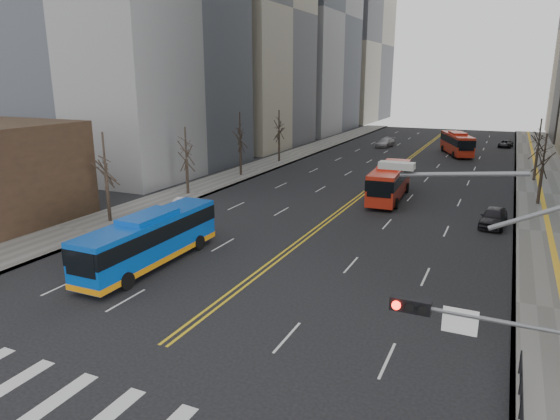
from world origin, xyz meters
name	(u,v)px	position (x,y,z in m)	size (l,w,h in m)	color
ground	(75,413)	(0.00, 0.00, 0.00)	(220.00, 220.00, 0.00)	black
sidewalk_right	(552,195)	(17.50, 45.00, 0.07)	(7.00, 130.00, 0.15)	slate
sidewalk_left	(253,169)	(-16.50, 45.00, 0.07)	(5.00, 130.00, 0.15)	slate
crosswalk	(75,413)	(0.00, 0.00, 0.01)	(26.70, 4.00, 0.01)	silver
centerline	(398,167)	(0.00, 55.00, 0.01)	(0.55, 100.00, 0.01)	gold
signal_mast	(519,349)	(13.77, 2.00, 4.86)	(5.37, 0.37, 9.39)	slate
pedestrian_railing	(521,402)	(14.30, 6.00, 0.82)	(0.06, 6.06, 1.02)	black
street_trees	(286,146)	(-7.18, 34.55, 4.87)	(35.20, 47.20, 7.60)	black
blue_bus	(150,238)	(-6.82, 12.79, 1.75)	(2.76, 11.47, 3.35)	#0B48B2
red_bus_near	(390,180)	(2.89, 36.58, 1.93)	(3.18, 11.01, 3.46)	red
red_bus_far	(457,142)	(5.77, 69.54, 1.93)	(6.04, 11.10, 3.46)	red
car_white	(183,205)	(-12.50, 24.21, 0.64)	(1.35, 3.88, 1.28)	silver
car_dark_mid	(494,217)	(12.50, 30.89, 0.77)	(1.81, 4.49, 1.53)	black
car_silver	(385,143)	(-6.18, 73.79, 0.75)	(2.10, 5.16, 1.50)	#9D9CA1
car_dark_far	(506,144)	(12.50, 81.97, 0.59)	(1.96, 4.25, 1.18)	black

